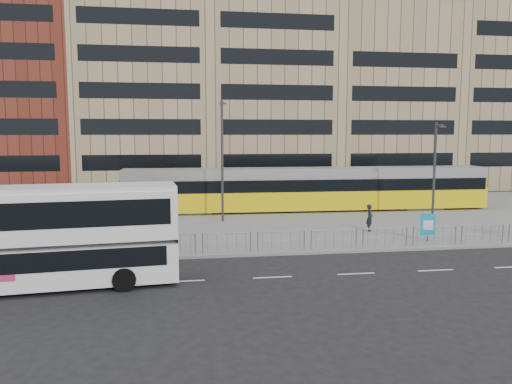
{
  "coord_description": "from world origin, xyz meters",
  "views": [
    {
      "loc": [
        -6.02,
        -25.9,
        6.58
      ],
      "look_at": [
        -1.28,
        6.0,
        2.76
      ],
      "focal_mm": 35.0,
      "sensor_mm": 36.0,
      "label": 1
    }
  ],
  "objects": [
    {
      "name": "pedestrian_barrier",
      "position": [
        2.0,
        0.5,
        0.98
      ],
      "size": [
        32.07,
        0.07,
        1.1
      ],
      "color": "#96989E",
      "rests_on": "plaza"
    },
    {
      "name": "plaza",
      "position": [
        0.0,
        12.0,
        0.07
      ],
      "size": [
        64.0,
        24.0,
        0.15
      ],
      "primitive_type": "cube",
      "color": "slate",
      "rests_on": "ground"
    },
    {
      "name": "building_row",
      "position": [
        1.55,
        34.27,
        12.91
      ],
      "size": [
        70.4,
        18.4,
        31.2
      ],
      "color": "maroon",
      "rests_on": "ground"
    },
    {
      "name": "traffic_light_west",
      "position": [
        -7.59,
        0.5,
        2.12
      ],
      "size": [
        0.18,
        0.21,
        3.1
      ],
      "rotation": [
        0.0,
        0.0,
        0.07
      ],
      "color": "#2D2D30",
      "rests_on": "plaza"
    },
    {
      "name": "lamp_post_east",
      "position": [
        11.93,
        7.51,
        4.11
      ],
      "size": [
        0.45,
        1.04,
        7.18
      ],
      "color": "#2D2D30",
      "rests_on": "plaza"
    },
    {
      "name": "ad_panel",
      "position": [
        8.42,
        1.51,
        1.13
      ],
      "size": [
        0.88,
        0.28,
        1.67
      ],
      "rotation": [
        0.0,
        0.0,
        -0.25
      ],
      "color": "#2D2D30",
      "rests_on": "plaza"
    },
    {
      "name": "road_markings",
      "position": [
        1.0,
        -4.0,
        0.01
      ],
      "size": [
        62.0,
        0.12,
        0.01
      ],
      "primitive_type": "cube",
      "color": "white",
      "rests_on": "ground"
    },
    {
      "name": "tram",
      "position": [
        4.35,
        14.25,
        1.94
      ],
      "size": [
        30.32,
        3.51,
        3.57
      ],
      "rotation": [
        0.0,
        0.0,
        -0.02
      ],
      "color": "yellow",
      "rests_on": "plaza"
    },
    {
      "name": "pedestrian",
      "position": [
        6.16,
        5.05,
        1.04
      ],
      "size": [
        0.62,
        0.75,
        1.78
      ],
      "primitive_type": "imported",
      "rotation": [
        0.0,
        0.0,
        1.23
      ],
      "color": "black",
      "rests_on": "plaza"
    },
    {
      "name": "ground",
      "position": [
        0.0,
        0.0,
        0.0
      ],
      "size": [
        120.0,
        120.0,
        0.0
      ],
      "primitive_type": "plane",
      "color": "black",
      "rests_on": "ground"
    },
    {
      "name": "lamp_post_west",
      "position": [
        -3.13,
        10.17,
        4.92
      ],
      "size": [
        0.45,
        1.04,
        8.79
      ],
      "color": "#2D2D30",
      "rests_on": "plaza"
    },
    {
      "name": "kerb",
      "position": [
        0.0,
        0.05,
        0.07
      ],
      "size": [
        64.0,
        0.25,
        0.17
      ],
      "primitive_type": "cube",
      "color": "gray",
      "rests_on": "ground"
    },
    {
      "name": "double_decker_bus",
      "position": [
        -11.78,
        -4.12,
        2.36
      ],
      "size": [
        11.1,
        3.58,
        4.36
      ],
      "rotation": [
        0.0,
        0.0,
        0.1
      ],
      "color": "white",
      "rests_on": "ground"
    }
  ]
}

